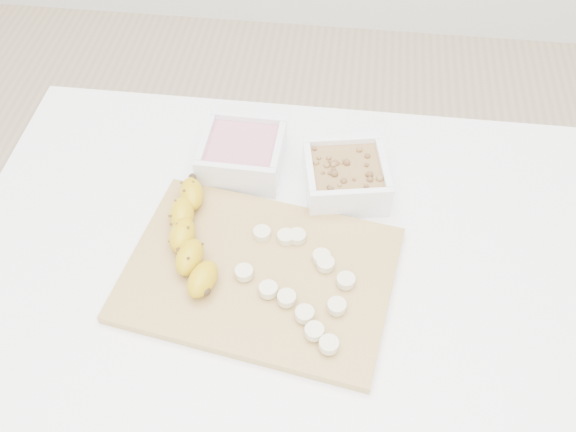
# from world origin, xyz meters

# --- Properties ---
(table) EXTENTS (1.00, 0.70, 0.75)m
(table) POSITION_xyz_m (0.00, 0.00, 0.65)
(table) COLOR white
(table) RESTS_ON ground
(bowl_yogurt) EXTENTS (0.14, 0.14, 0.06)m
(bowl_yogurt) POSITION_xyz_m (-0.09, 0.18, 0.78)
(bowl_yogurt) COLOR white
(bowl_yogurt) RESTS_ON table
(bowl_granola) EXTENTS (0.15, 0.15, 0.06)m
(bowl_granola) POSITION_xyz_m (0.08, 0.15, 0.78)
(bowl_granola) COLOR white
(bowl_granola) RESTS_ON table
(cutting_board) EXTENTS (0.42, 0.33, 0.01)m
(cutting_board) POSITION_xyz_m (-0.03, -0.04, 0.76)
(cutting_board) COLOR #A78345
(cutting_board) RESTS_ON table
(banana) EXTENTS (0.08, 0.22, 0.04)m
(banana) POSITION_xyz_m (-0.14, -0.01, 0.78)
(banana) COLOR #BE980C
(banana) RESTS_ON cutting_board
(banana_slices) EXTENTS (0.17, 0.21, 0.02)m
(banana_slices) POSITION_xyz_m (0.03, -0.06, 0.77)
(banana_slices) COLOR beige
(banana_slices) RESTS_ON cutting_board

